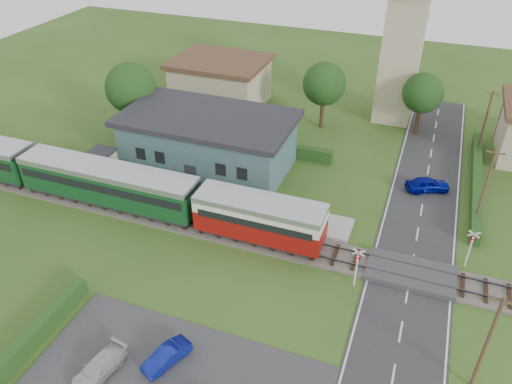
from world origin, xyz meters
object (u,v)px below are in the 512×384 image
(church_tower, at_px, (406,28))
(house_west, at_px, (221,81))
(pedestrian_near, at_px, (266,207))
(car_park_blue, at_px, (167,356))
(pedestrian_far, at_px, (128,177))
(train, at_px, (77,176))
(station_building, at_px, (209,141))
(car_on_road, at_px, (428,184))
(equipment_hut, at_px, (103,163))
(car_park_silver, at_px, (99,368))
(crossing_signal_near, at_px, (357,262))
(crossing_signal_far, at_px, (471,244))

(church_tower, height_order, house_west, church_tower)
(house_west, relative_size, pedestrian_near, 7.02)
(church_tower, distance_m, pedestrian_near, 25.96)
(car_park_blue, height_order, pedestrian_far, pedestrian_far)
(train, distance_m, pedestrian_near, 16.61)
(station_building, distance_m, car_on_road, 20.41)
(equipment_hut, distance_m, pedestrian_near, 16.07)
(station_building, distance_m, pedestrian_far, 8.27)
(train, relative_size, car_park_silver, 11.79)
(crossing_signal_near, relative_size, car_park_silver, 0.89)
(station_building, xyz_separation_m, car_on_road, (20.13, 2.75, -1.99))
(train, xyz_separation_m, pedestrian_far, (3.43, 2.43, -0.75))
(house_west, xyz_separation_m, crossing_signal_near, (21.40, -25.41, -0.65))
(pedestrian_near, bearing_deg, car_park_blue, 71.51)
(equipment_hut, xyz_separation_m, car_park_blue, (15.35, -15.90, -1.15))
(crossing_signal_near, xyz_separation_m, car_on_road, (3.73, 14.15, -1.44))
(train, relative_size, pedestrian_near, 28.09)
(equipment_hut, xyz_separation_m, church_tower, (23.00, 22.80, 8.48))
(station_building, relative_size, crossing_signal_near, 4.88)
(house_west, relative_size, crossing_signal_far, 3.30)
(station_building, height_order, crossing_signal_near, station_building)
(church_tower, xyz_separation_m, pedestrian_near, (-6.94, -23.34, -9.01))
(crossing_signal_near, distance_m, car_park_blue, 13.79)
(church_tower, bearing_deg, car_on_road, -70.22)
(car_park_blue, xyz_separation_m, car_park_silver, (-3.23, -2.10, 0.02))
(station_building, relative_size, pedestrian_far, 8.20)
(crossing_signal_far, bearing_deg, car_park_blue, -137.11)
(station_building, bearing_deg, pedestrian_near, -38.16)
(pedestrian_far, bearing_deg, crossing_signal_near, -112.28)
(train, bearing_deg, pedestrian_near, 9.25)
(station_building, distance_m, crossing_signal_far, 24.51)
(house_west, relative_size, car_on_road, 2.83)
(equipment_hut, height_order, house_west, house_west)
(crossing_signal_far, relative_size, pedestrian_near, 2.13)
(pedestrian_far, bearing_deg, equipment_hut, 66.71)
(equipment_hut, xyz_separation_m, car_park_silver, (12.12, -18.01, -1.14))
(car_on_road, height_order, car_park_silver, car_on_road)
(station_building, bearing_deg, car_park_silver, -80.18)
(church_tower, relative_size, crossing_signal_near, 5.37)
(house_west, height_order, car_park_silver, house_west)
(equipment_hut, relative_size, train, 0.06)
(equipment_hut, height_order, car_park_blue, equipment_hut)
(house_west, distance_m, crossing_signal_far, 35.26)
(crossing_signal_far, relative_size, pedestrian_far, 1.68)
(car_park_blue, distance_m, pedestrian_far, 19.47)
(crossing_signal_near, bearing_deg, pedestrian_near, 148.71)
(crossing_signal_far, bearing_deg, pedestrian_near, 179.00)
(crossing_signal_far, bearing_deg, equipment_hut, 178.54)
(train, xyz_separation_m, pedestrian_near, (16.36, 2.66, -0.96))
(station_building, distance_m, church_tower, 23.89)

